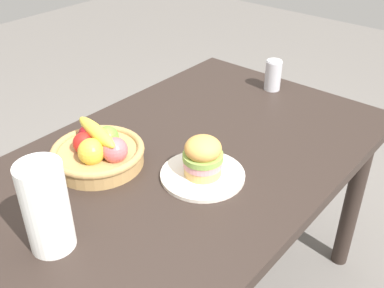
{
  "coord_description": "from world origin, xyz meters",
  "views": [
    {
      "loc": [
        -0.95,
        -0.8,
        1.57
      ],
      "look_at": [
        -0.03,
        -0.03,
        0.81
      ],
      "focal_mm": 42.48,
      "sensor_mm": 36.0,
      "label": 1
    }
  ],
  "objects_px": {
    "sandwich": "(203,156)",
    "fruit_basket": "(98,151)",
    "plate": "(203,175)",
    "soda_can": "(273,75)",
    "paper_towel_roll": "(46,207)"
  },
  "relations": [
    {
      "from": "sandwich",
      "to": "fruit_basket",
      "type": "relative_size",
      "value": 0.43
    },
    {
      "from": "plate",
      "to": "soda_can",
      "type": "height_order",
      "value": "soda_can"
    },
    {
      "from": "fruit_basket",
      "to": "paper_towel_roll",
      "type": "bearing_deg",
      "value": -148.67
    },
    {
      "from": "plate",
      "to": "paper_towel_roll",
      "type": "distance_m",
      "value": 0.48
    },
    {
      "from": "soda_can",
      "to": "fruit_basket",
      "type": "distance_m",
      "value": 0.83
    },
    {
      "from": "soda_can",
      "to": "paper_towel_roll",
      "type": "xyz_separation_m",
      "value": [
        -1.12,
        -0.06,
        0.06
      ]
    },
    {
      "from": "sandwich",
      "to": "fruit_basket",
      "type": "height_order",
      "value": "sandwich"
    },
    {
      "from": "soda_can",
      "to": "plate",
      "type": "bearing_deg",
      "value": -166.27
    },
    {
      "from": "plate",
      "to": "paper_towel_roll",
      "type": "height_order",
      "value": "paper_towel_roll"
    },
    {
      "from": "soda_can",
      "to": "paper_towel_roll",
      "type": "relative_size",
      "value": 0.53
    },
    {
      "from": "plate",
      "to": "paper_towel_roll",
      "type": "bearing_deg",
      "value": 167.0
    },
    {
      "from": "fruit_basket",
      "to": "plate",
      "type": "bearing_deg",
      "value": -61.84
    },
    {
      "from": "sandwich",
      "to": "paper_towel_roll",
      "type": "xyz_separation_m",
      "value": [
        -0.46,
        0.11,
        0.05
      ]
    },
    {
      "from": "paper_towel_roll",
      "to": "plate",
      "type": "bearing_deg",
      "value": -13.0
    },
    {
      "from": "paper_towel_roll",
      "to": "soda_can",
      "type": "bearing_deg",
      "value": 2.85
    }
  ]
}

